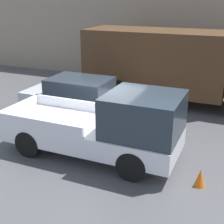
{
  "coord_description": "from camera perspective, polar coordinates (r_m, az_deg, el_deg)",
  "views": [
    {
      "loc": [
        4.11,
        -8.45,
        4.61
      ],
      "look_at": [
        0.38,
        0.2,
        1.06
      ],
      "focal_mm": 50.0,
      "sensor_mm": 36.0,
      "label": 1
    }
  ],
  "objects": [
    {
      "name": "ground_plane",
      "position": [
        10.47,
        -2.34,
        -5.47
      ],
      "size": [
        60.0,
        60.0,
        0.0
      ],
      "primitive_type": "plane",
      "color": "#4C4C4F"
    },
    {
      "name": "car",
      "position": [
        12.42,
        -6.19,
        2.69
      ],
      "size": [
        4.31,
        1.94,
        1.58
      ],
      "color": "#B7BABF",
      "rests_on": "ground"
    },
    {
      "name": "delivery_truck",
      "position": [
        14.2,
        10.59,
        8.69
      ],
      "size": [
        8.17,
        2.55,
        3.18
      ],
      "color": "#472D19",
      "rests_on": "ground"
    },
    {
      "name": "traffic_cone",
      "position": [
        8.41,
        15.81,
        -11.49
      ],
      "size": [
        0.28,
        0.28,
        0.49
      ],
      "color": "orange",
      "rests_on": "ground"
    },
    {
      "name": "pickup_truck",
      "position": [
        9.13,
        -0.69,
        -2.7
      ],
      "size": [
        5.32,
        2.06,
        2.11
      ],
      "color": "silver",
      "rests_on": "ground"
    },
    {
      "name": "building_wall",
      "position": [
        17.41,
        9.81,
        13.83
      ],
      "size": [
        28.0,
        0.15,
        5.25
      ],
      "color": "gray",
      "rests_on": "ground"
    }
  ]
}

